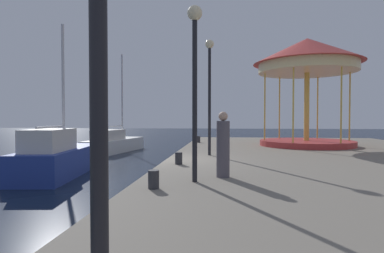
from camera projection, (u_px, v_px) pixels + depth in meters
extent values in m
plane|color=black|center=(167.00, 180.00, 11.90)|extent=(120.00, 120.00, 0.00)
cube|color=gray|center=(352.00, 173.00, 11.21)|extent=(13.29, 27.59, 0.80)
cube|color=white|center=(115.00, 145.00, 21.96)|extent=(2.59, 6.13, 0.89)
cube|color=beige|center=(108.00, 135.00, 21.06)|extent=(1.59, 2.77, 0.66)
cylinder|color=silver|center=(122.00, 96.00, 22.94)|extent=(0.12, 0.12, 6.05)
cylinder|color=silver|center=(113.00, 126.00, 21.70)|extent=(0.48, 2.66, 0.08)
cube|color=navy|center=(60.00, 162.00, 13.01)|extent=(2.40, 5.58, 1.09)
cube|color=beige|center=(49.00, 140.00, 11.95)|extent=(1.52, 2.51, 0.82)
cylinder|color=silver|center=(63.00, 86.00, 13.31)|extent=(0.12, 0.12, 5.16)
cylinder|color=silver|center=(51.00, 127.00, 12.13)|extent=(0.36, 2.43, 0.08)
cylinder|color=#B23333|center=(306.00, 143.00, 17.57)|extent=(5.06, 5.06, 0.30)
cylinder|color=gold|center=(307.00, 107.00, 17.52)|extent=(0.28, 0.28, 3.73)
cylinder|color=#F2E099|center=(307.00, 68.00, 17.47)|extent=(5.27, 5.27, 0.50)
cone|color=#C63D38|center=(307.00, 51.00, 17.44)|extent=(5.86, 5.86, 1.40)
cylinder|color=gold|center=(350.00, 107.00, 17.29)|extent=(0.08, 0.08, 3.73)
cylinder|color=gold|center=(318.00, 108.00, 19.37)|extent=(0.08, 0.08, 3.73)
cylinder|color=gold|center=(279.00, 108.00, 19.60)|extent=(0.08, 0.08, 3.73)
cylinder|color=gold|center=(265.00, 107.00, 17.75)|extent=(0.08, 0.08, 3.73)
cylinder|color=gold|center=(293.00, 105.00, 15.68)|extent=(0.08, 0.08, 3.73)
cylinder|color=gold|center=(341.00, 105.00, 15.44)|extent=(0.08, 0.08, 3.73)
cylinder|color=black|center=(98.00, 33.00, 2.08)|extent=(0.12, 0.12, 4.17)
cylinder|color=black|center=(195.00, 102.00, 7.56)|extent=(0.12, 0.12, 3.84)
sphere|color=#F9E5B2|center=(195.00, 13.00, 7.51)|extent=(0.36, 0.36, 0.36)
cylinder|color=black|center=(209.00, 102.00, 13.04)|extent=(0.12, 0.12, 4.38)
sphere|color=#F9E5B2|center=(210.00, 44.00, 12.97)|extent=(0.36, 0.36, 0.36)
cylinder|color=#2D2D33|center=(198.00, 139.00, 19.95)|extent=(0.24, 0.24, 0.40)
cylinder|color=#2D2D33|center=(179.00, 158.00, 10.50)|extent=(0.24, 0.24, 0.40)
cylinder|color=#2D2D33|center=(154.00, 179.00, 6.87)|extent=(0.24, 0.24, 0.40)
cylinder|color=#514C56|center=(223.00, 149.00, 8.20)|extent=(0.34, 0.34, 1.46)
sphere|color=tan|center=(223.00, 116.00, 8.18)|extent=(0.24, 0.24, 0.24)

